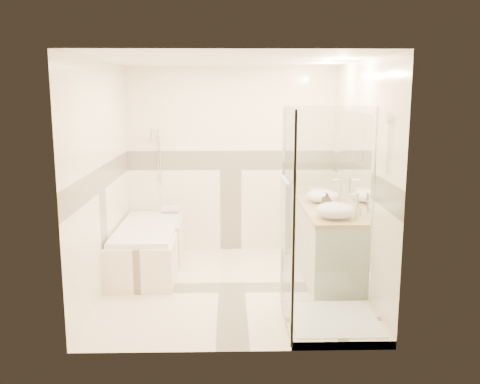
{
  "coord_description": "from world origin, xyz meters",
  "views": [
    {
      "loc": [
        -0.03,
        -5.71,
        2.18
      ],
      "look_at": [
        0.1,
        0.25,
        1.05
      ],
      "focal_mm": 40.0,
      "sensor_mm": 36.0,
      "label": 1
    }
  ],
  "objects_px": {
    "vanity": "(327,243)",
    "vessel_sink_far": "(336,210)",
    "vessel_sink_near": "(322,196)",
    "amenity_bottle_b": "(327,201)",
    "shower_enclosure": "(321,273)",
    "bathtub": "(148,245)",
    "amenity_bottle_a": "(326,200)"
  },
  "relations": [
    {
      "from": "bathtub",
      "to": "shower_enclosure",
      "type": "distance_m",
      "value": 2.47
    },
    {
      "from": "vessel_sink_far",
      "to": "amenity_bottle_a",
      "type": "relative_size",
      "value": 2.49
    },
    {
      "from": "vanity",
      "to": "shower_enclosure",
      "type": "relative_size",
      "value": 0.79
    },
    {
      "from": "amenity_bottle_a",
      "to": "amenity_bottle_b",
      "type": "relative_size",
      "value": 1.0
    },
    {
      "from": "bathtub",
      "to": "amenity_bottle_a",
      "type": "distance_m",
      "value": 2.24
    },
    {
      "from": "shower_enclosure",
      "to": "vessel_sink_far",
      "type": "distance_m",
      "value": 0.92
    },
    {
      "from": "bathtub",
      "to": "vanity",
      "type": "bearing_deg",
      "value": -9.25
    },
    {
      "from": "shower_enclosure",
      "to": "bathtub",
      "type": "bearing_deg",
      "value": 138.9
    },
    {
      "from": "shower_enclosure",
      "to": "vessel_sink_near",
      "type": "distance_m",
      "value": 1.67
    },
    {
      "from": "vanity",
      "to": "amenity_bottle_a",
      "type": "height_order",
      "value": "amenity_bottle_a"
    },
    {
      "from": "bathtub",
      "to": "vessel_sink_near",
      "type": "relative_size",
      "value": 4.23
    },
    {
      "from": "vessel_sink_near",
      "to": "amenity_bottle_b",
      "type": "distance_m",
      "value": 0.33
    },
    {
      "from": "vessel_sink_far",
      "to": "bathtub",
      "type": "bearing_deg",
      "value": 158.05
    },
    {
      "from": "vessel_sink_near",
      "to": "amenity_bottle_b",
      "type": "xyz_separation_m",
      "value": [
        0.0,
        -0.33,
        0.01
      ]
    },
    {
      "from": "vanity",
      "to": "vessel_sink_far",
      "type": "bearing_deg",
      "value": -92.25
    },
    {
      "from": "bathtub",
      "to": "vessel_sink_near",
      "type": "bearing_deg",
      "value": -0.79
    },
    {
      "from": "vessel_sink_near",
      "to": "amenity_bottle_b",
      "type": "height_order",
      "value": "amenity_bottle_b"
    },
    {
      "from": "vanity",
      "to": "amenity_bottle_b",
      "type": "relative_size",
      "value": 9.46
    },
    {
      "from": "vanity",
      "to": "amenity_bottle_b",
      "type": "xyz_separation_m",
      "value": [
        -0.02,
        -0.01,
        0.51
      ]
    },
    {
      "from": "vanity",
      "to": "amenity_bottle_a",
      "type": "relative_size",
      "value": 9.44
    },
    {
      "from": "vessel_sink_near",
      "to": "vessel_sink_far",
      "type": "relative_size",
      "value": 0.94
    },
    {
      "from": "bathtub",
      "to": "amenity_bottle_a",
      "type": "height_order",
      "value": "amenity_bottle_a"
    },
    {
      "from": "vanity",
      "to": "shower_enclosure",
      "type": "xyz_separation_m",
      "value": [
        -0.29,
        -1.27,
        0.08
      ]
    },
    {
      "from": "shower_enclosure",
      "to": "vanity",
      "type": "bearing_deg",
      "value": 77.03
    },
    {
      "from": "bathtub",
      "to": "vessel_sink_far",
      "type": "height_order",
      "value": "vessel_sink_far"
    },
    {
      "from": "vanity",
      "to": "amenity_bottle_b",
      "type": "height_order",
      "value": "amenity_bottle_b"
    },
    {
      "from": "vessel_sink_near",
      "to": "amenity_bottle_a",
      "type": "bearing_deg",
      "value": -90.0
    },
    {
      "from": "shower_enclosure",
      "to": "amenity_bottle_b",
      "type": "height_order",
      "value": "shower_enclosure"
    },
    {
      "from": "shower_enclosure",
      "to": "vessel_sink_far",
      "type": "relative_size",
      "value": 4.77
    },
    {
      "from": "shower_enclosure",
      "to": "vessel_sink_near",
      "type": "relative_size",
      "value": 5.08
    },
    {
      "from": "bathtub",
      "to": "vanity",
      "type": "height_order",
      "value": "vanity"
    },
    {
      "from": "vessel_sink_far",
      "to": "amenity_bottle_b",
      "type": "height_order",
      "value": "same"
    }
  ]
}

